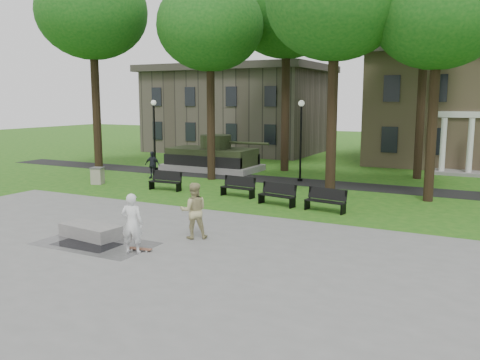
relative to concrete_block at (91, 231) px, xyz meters
The scene contains 24 objects.
ground 3.19m from the concrete_block, 59.59° to the left, with size 120.00×120.00×0.00m, color #1D5514.
plaza 2.78m from the concrete_block, 54.59° to the right, with size 22.00×16.00×0.02m, color gray.
footpath 14.83m from the concrete_block, 83.78° to the left, with size 44.00×2.60×0.01m, color black.
building_left 30.89m from the concrete_block, 107.81° to the left, with size 15.00×10.00×7.20m, color #4C443D.
tree_0 18.48m from the concrete_block, 131.52° to the left, with size 6.80×6.80×12.97m.
tree_1 16.11m from the concrete_block, 102.32° to the left, with size 6.20×6.20×11.63m.
tree_2 15.32m from the concrete_block, 65.56° to the left, with size 6.60×6.60×12.16m.
tree_3 17.66m from the concrete_block, 51.87° to the left, with size 6.00×6.00×11.19m.
tree_4 21.31m from the concrete_block, 91.20° to the left, with size 7.20×7.20×13.50m.
tree_5 22.91m from the concrete_block, 67.15° to the left, with size 6.40×6.40×12.44m.
lamp_left 17.41m from the concrete_block, 119.16° to the left, with size 0.36×0.36×4.73m.
lamp_mid 15.40m from the concrete_block, 82.02° to the left, with size 0.36×0.36×4.73m.
tank_monument 17.44m from the concrete_block, 106.16° to the left, with size 7.45×3.40×2.40m.
puddle 0.90m from the concrete_block, 55.05° to the right, with size 2.20×1.20×0.00m, color black.
concrete_block is the anchor object (origin of this frame).
skateboard 2.58m from the concrete_block, 10.50° to the right, with size 0.78×0.20×0.07m, color brown.
skateboarder 2.67m from the concrete_block, 16.81° to the right, with size 0.69×0.45×1.90m, color silver.
friend_watching 3.70m from the concrete_block, 25.73° to the left, with size 0.95×0.74×1.95m, color tan.
pedestrian_walker 13.47m from the concrete_block, 117.79° to the left, with size 0.97×0.41×1.66m, color black.
park_bench_0 9.51m from the concrete_block, 109.49° to the left, with size 1.82×0.59×1.00m.
park_bench_1 9.17m from the concrete_block, 83.20° to the left, with size 1.84×0.72×1.00m.
park_bench_2 8.87m from the concrete_block, 65.94° to the left, with size 1.85×0.86×1.00m.
park_bench_3 9.85m from the concrete_block, 52.64° to the left, with size 1.85×0.78×1.00m.
trash_bin 11.74m from the concrete_block, 131.53° to the left, with size 0.84×0.84×0.96m.
Camera 1 is at (10.88, -15.61, 4.79)m, focal length 38.00 mm.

